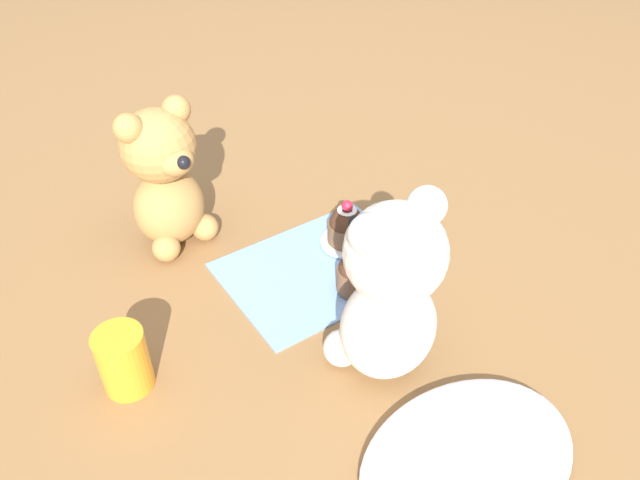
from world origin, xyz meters
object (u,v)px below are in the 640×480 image
juice_glass (124,360)px  teddy_bear_cream (389,292)px  cupcake_near_cream_bear (354,273)px  cupcake_near_tan_bear (346,226)px  saucer_plate (346,241)px  teddy_bear_tan (165,177)px

juice_glass → teddy_bear_cream: bearing=151.9°
cupcake_near_cream_bear → cupcake_near_tan_bear: cupcake_near_tan_bear is taller
cupcake_near_cream_bear → saucer_plate: cupcake_near_cream_bear is taller
cupcake_near_cream_bear → cupcake_near_tan_bear: size_ratio=1.02×
teddy_bear_cream → cupcake_near_cream_bear: 0.16m
saucer_plate → cupcake_near_tan_bear: bearing=-166.0°
cupcake_near_tan_bear → juice_glass: bearing=10.0°
teddy_bear_cream → saucer_plate: size_ratio=3.17×
teddy_bear_tan → cupcake_near_tan_bear: 0.28m
teddy_bear_cream → teddy_bear_tan: bearing=-76.4°
saucer_plate → teddy_bear_tan: bearing=-37.5°
saucer_plate → cupcake_near_cream_bear: bearing=60.4°
teddy_bear_cream → cupcake_near_tan_bear: teddy_bear_cream is taller
teddy_bear_cream → cupcake_near_cream_bear: bearing=-113.9°
teddy_bear_tan → juice_glass: bearing=-135.8°
teddy_bear_cream → saucer_plate: 0.26m
saucer_plate → juice_glass: 0.38m
cupcake_near_tan_bear → juice_glass: 0.38m
cupcake_near_tan_bear → juice_glass: (0.37, 0.07, 0.00)m
saucer_plate → cupcake_near_tan_bear: 0.03m
teddy_bear_cream → cupcake_near_tan_bear: 0.25m
teddy_bear_cream → juice_glass: 0.32m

